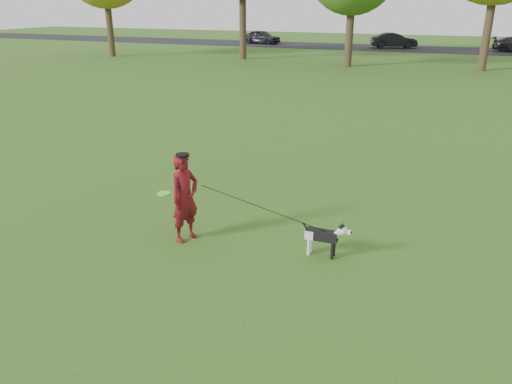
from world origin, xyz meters
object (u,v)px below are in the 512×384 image
at_px(car_left, 261,37).
at_px(car_mid, 394,40).
at_px(dog, 326,235).
at_px(man, 185,198).

bearing_deg(car_left, car_mid, -78.53).
relative_size(dog, car_left, 0.22).
height_order(dog, car_mid, car_mid).
height_order(dog, car_left, car_left).
distance_m(car_left, car_mid, 12.64).
bearing_deg(car_mid, dog, 166.96).
bearing_deg(car_mid, man, 163.45).
xyz_separation_m(car_left, car_mid, (12.64, 0.00, 0.00)).
xyz_separation_m(man, car_mid, (-1.72, 40.34, -0.12)).
height_order(car_left, car_mid, car_mid).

